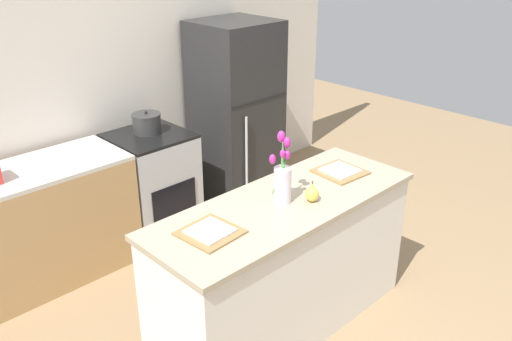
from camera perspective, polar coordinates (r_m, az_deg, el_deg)
The scene contains 11 objects.
ground_plane at distance 3.77m, azimuth 2.75°, elevation -15.74°, with size 10.00×10.00×0.00m, color #997A56.
back_wall at distance 4.61m, azimuth -15.59°, elevation 10.01°, with size 5.20×0.08×2.70m.
kitchen_island at distance 3.49m, azimuth 2.91°, elevation -9.93°, with size 1.80×0.66×0.92m.
back_counter at distance 4.20m, azimuth -24.05°, elevation -6.13°, with size 1.68×0.60×0.89m.
stove_range at distance 4.63m, azimuth -10.81°, elevation -1.41°, with size 0.60×0.61×0.89m.
refrigerator at distance 5.01m, azimuth -2.15°, elevation 5.98°, with size 0.68×0.67×1.68m.
flower_vase at distance 3.17m, azimuth 2.79°, elevation -0.88°, with size 0.13×0.11×0.44m.
pear_figurine at distance 3.24m, azimuth 5.91°, elevation -2.41°, with size 0.08×0.08×0.13m.
plate_setting_left at distance 2.92m, azimuth -4.85°, elevation -6.47°, with size 0.31×0.31×0.02m.
plate_setting_right at distance 3.65m, azimuth 8.84°, elevation -0.08°, with size 0.31×0.31×0.02m.
cooking_pot at distance 4.47m, azimuth -11.43°, elevation 4.90°, with size 0.23×0.23×0.18m.
Camera 1 is at (-2.13, -1.94, 2.43)m, focal length 38.00 mm.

